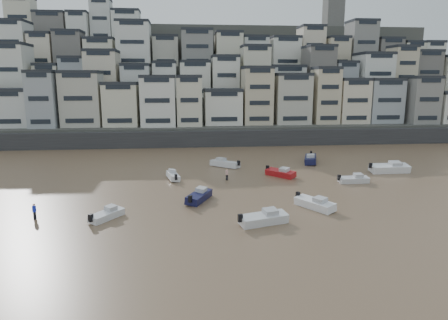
{
  "coord_description": "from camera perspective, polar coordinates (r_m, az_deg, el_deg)",
  "views": [
    {
      "loc": [
        2.1,
        -22.57,
        14.84
      ],
      "look_at": [
        7.4,
        30.0,
        4.0
      ],
      "focal_mm": 32.0,
      "sensor_mm": 36.0,
      "label": 1
    }
  ],
  "objects": [
    {
      "name": "boat_j",
      "position": [
        44.93,
        -16.41,
        -7.35
      ],
      "size": [
        3.89,
        4.57,
        1.24
      ],
      "primitive_type": null,
      "rotation": [
        0.0,
        0.0,
        0.94
      ],
      "color": "silver",
      "rests_on": "ground"
    },
    {
      "name": "boat_c",
      "position": [
        49.47,
        -3.59,
        -4.98
      ],
      "size": [
        3.99,
        5.76,
        1.51
      ],
      "primitive_type": null,
      "rotation": [
        0.0,
        0.0,
        1.13
      ],
      "color": "#13143D",
      "rests_on": "ground"
    },
    {
      "name": "hillside",
      "position": [
        128.05,
        -0.1,
        10.78
      ],
      "size": [
        141.04,
        66.0,
        50.0
      ],
      "color": "#4C4C47",
      "rests_on": "ground"
    },
    {
      "name": "boat_g",
      "position": [
        69.03,
        22.58,
        -0.93
      ],
      "size": [
        6.86,
        2.35,
        1.86
      ],
      "primitive_type": null,
      "rotation": [
        0.0,
        0.0,
        0.02
      ],
      "color": "white",
      "rests_on": "ground"
    },
    {
      "name": "boat_d",
      "position": [
        60.62,
        18.05,
        -2.53
      ],
      "size": [
        4.77,
        1.64,
        1.29
      ],
      "primitive_type": null,
      "rotation": [
        0.0,
        0.0,
        0.02
      ],
      "color": "silver",
      "rests_on": "ground"
    },
    {
      "name": "boat_f",
      "position": [
        60.2,
        -7.3,
        -2.14
      ],
      "size": [
        2.51,
        4.95,
        1.29
      ],
      "primitive_type": null,
      "rotation": [
        0.0,
        0.0,
        1.78
      ],
      "color": "white",
      "rests_on": "ground"
    },
    {
      "name": "person_pink",
      "position": [
        59.12,
        0.42,
        -2.08
      ],
      "size": [
        0.44,
        0.44,
        1.74
      ],
      "primitive_type": null,
      "color": "#D9A299",
      "rests_on": "ground"
    },
    {
      "name": "boat_e",
      "position": [
        61.93,
        8.07,
        -1.7
      ],
      "size": [
        4.77,
        5.14,
        1.44
      ],
      "primitive_type": null,
      "rotation": [
        0.0,
        0.0,
        -0.86
      ],
      "color": "#A51418",
      "rests_on": "ground"
    },
    {
      "name": "boat_b",
      "position": [
        47.7,
        12.84,
        -5.89
      ],
      "size": [
        4.45,
        5.64,
        1.51
      ],
      "primitive_type": null,
      "rotation": [
        0.0,
        0.0,
        -1.02
      ],
      "color": "white",
      "rests_on": "ground"
    },
    {
      "name": "boat_i",
      "position": [
        73.15,
        12.28,
        0.33
      ],
      "size": [
        4.16,
        6.86,
        1.78
      ],
      "primitive_type": null,
      "rotation": [
        0.0,
        0.0,
        -1.91
      ],
      "color": "#121439",
      "rests_on": "ground"
    },
    {
      "name": "harbor_wall",
      "position": [
        88.9,
        -0.6,
        3.13
      ],
      "size": [
        140.0,
        3.0,
        3.5
      ],
      "primitive_type": "cube",
      "color": "#38383A",
      "rests_on": "ground"
    },
    {
      "name": "person_blue",
      "position": [
        47.59,
        -25.46,
        -6.65
      ],
      "size": [
        0.44,
        0.44,
        1.74
      ],
      "primitive_type": null,
      "color": "#1B2BCB",
      "rests_on": "ground"
    },
    {
      "name": "boat_h",
      "position": [
        68.01,
        0.14,
        -0.33
      ],
      "size": [
        5.65,
        5.1,
        1.57
      ],
      "primitive_type": null,
      "rotation": [
        0.0,
        0.0,
        2.46
      ],
      "color": "silver",
      "rests_on": "ground"
    },
    {
      "name": "boat_a",
      "position": [
        41.84,
        5.68,
        -8.12
      ],
      "size": [
        5.95,
        3.41,
        1.54
      ],
      "primitive_type": null,
      "rotation": [
        0.0,
        0.0,
        0.3
      ],
      "color": "silver",
      "rests_on": "ground"
    }
  ]
}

